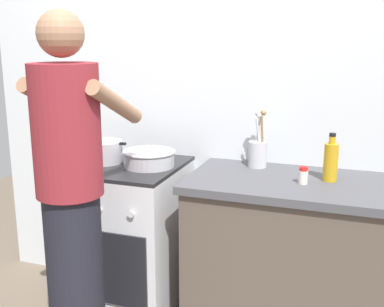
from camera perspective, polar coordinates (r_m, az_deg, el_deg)
The scene contains 9 objects.
back_wall at distance 2.74m, azimuth 5.66°, elevation 6.62°, with size 3.20×0.10×2.50m.
countertop at distance 2.57m, azimuth 11.08°, elevation -12.71°, with size 1.00×0.60×0.90m.
stove_range at distance 2.82m, azimuth -7.63°, elevation -10.17°, with size 0.60×0.62×0.90m.
pot at distance 2.72m, azimuth -10.59°, elevation 0.22°, with size 0.28×0.22×0.12m.
mixing_bowl at distance 2.60m, azimuth -5.18°, elevation -0.49°, with size 0.29×0.29×0.09m.
utensil_crock at distance 2.59m, azimuth 7.92°, elevation 0.44°, with size 0.10×0.10×0.32m.
spice_bottle at distance 2.34m, azimuth 13.19°, elevation -2.60°, with size 0.04×0.04×0.08m.
oil_bottle at distance 2.41m, azimuth 16.29°, elevation -0.88°, with size 0.07×0.07×0.24m.
person at distance 2.23m, azimuth -14.23°, elevation -5.67°, with size 0.41×0.50×1.70m.
Camera 1 is at (0.85, -2.14, 1.58)m, focal length 44.51 mm.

